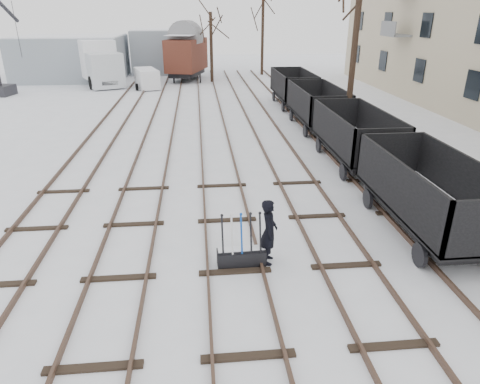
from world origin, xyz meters
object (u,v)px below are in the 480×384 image
(panel_van, at_px, (147,78))
(box_van_wagon, at_px, (186,54))
(freight_wagon_a, at_px, (427,205))
(worker, at_px, (269,232))
(ground_frame, at_px, (241,256))
(lorry, at_px, (96,61))

(panel_van, bearing_deg, box_van_wagon, 34.72)
(box_van_wagon, distance_m, panel_van, 5.71)
(panel_van, bearing_deg, freight_wagon_a, -84.23)
(box_van_wagon, xyz_separation_m, panel_van, (-3.46, -4.25, -1.63))
(worker, relative_size, panel_van, 0.46)
(ground_frame, xyz_separation_m, panel_van, (-5.37, 29.13, 0.57))
(box_van_wagon, distance_m, lorry, 8.35)
(ground_frame, distance_m, box_van_wagon, 33.51)
(worker, xyz_separation_m, freight_wagon_a, (5.05, 1.24, -0.01))
(lorry, bearing_deg, box_van_wagon, -14.89)
(ground_frame, height_order, panel_van, panel_van)
(freight_wagon_a, relative_size, panel_van, 1.44)
(lorry, bearing_deg, worker, -95.26)
(lorry, bearing_deg, ground_frame, -96.52)
(freight_wagon_a, xyz_separation_m, panel_van, (-11.17, 27.79, -0.05))
(ground_frame, bearing_deg, lorry, 105.40)
(ground_frame, height_order, lorry, lorry)
(box_van_wagon, bearing_deg, lorry, -154.32)
(lorry, distance_m, panel_van, 5.71)
(freight_wagon_a, bearing_deg, panel_van, 111.90)
(box_van_wagon, bearing_deg, ground_frame, -70.23)
(ground_frame, relative_size, freight_wagon_a, 0.26)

